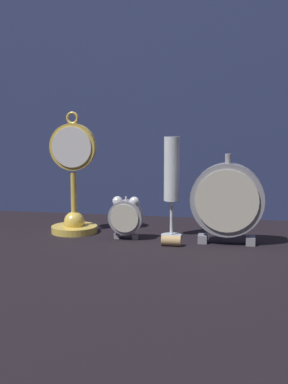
% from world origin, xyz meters
% --- Properties ---
extents(ground_plane, '(4.00, 4.00, 0.00)m').
position_xyz_m(ground_plane, '(0.00, 0.00, 0.00)').
color(ground_plane, black).
extents(fabric_backdrop_drape, '(1.74, 0.01, 0.74)m').
position_xyz_m(fabric_backdrop_drape, '(0.00, 0.33, 0.37)').
color(fabric_backdrop_drape, navy).
rests_on(fabric_backdrop_drape, ground_plane).
extents(pocket_watch_on_stand, '(0.11, 0.11, 0.29)m').
position_xyz_m(pocket_watch_on_stand, '(-0.17, 0.08, 0.10)').
color(pocket_watch_on_stand, gold).
rests_on(pocket_watch_on_stand, ground_plane).
extents(alarm_clock_twin_bell, '(0.08, 0.03, 0.10)m').
position_xyz_m(alarm_clock_twin_bell, '(-0.03, 0.03, 0.05)').
color(alarm_clock_twin_bell, gray).
rests_on(alarm_clock_twin_bell, ground_plane).
extents(mantel_clock_silver, '(0.16, 0.04, 0.20)m').
position_xyz_m(mantel_clock_silver, '(0.19, 0.03, 0.10)').
color(mantel_clock_silver, gray).
rests_on(mantel_clock_silver, ground_plane).
extents(champagne_flute, '(0.05, 0.05, 0.23)m').
position_xyz_m(champagne_flute, '(0.06, 0.09, 0.14)').
color(champagne_flute, silver).
rests_on(champagne_flute, ground_plane).
extents(wine_cork, '(0.04, 0.02, 0.02)m').
position_xyz_m(wine_cork, '(0.08, -0.01, 0.01)').
color(wine_cork, tan).
rests_on(wine_cork, ground_plane).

